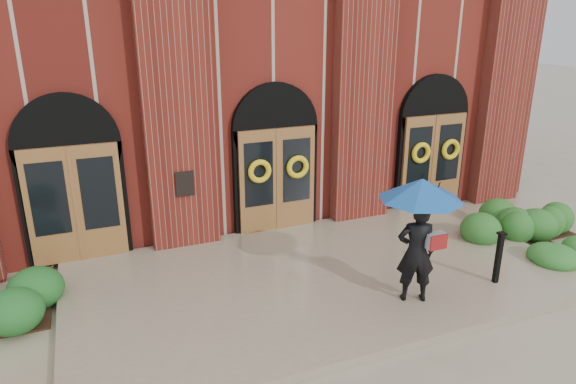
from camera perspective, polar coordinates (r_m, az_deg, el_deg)
ground at (r=10.54m, az=4.22°, el=-10.10°), size 90.00×90.00×0.00m
landing at (r=10.63m, az=3.87°, el=-9.38°), size 10.00×5.30×0.15m
church_building at (r=17.58m, az=-8.57°, el=13.53°), size 16.20×12.53×7.00m
man_with_umbrella at (r=9.27m, az=14.39°, el=-2.69°), size 1.90×1.90×2.34m
metal_post at (r=10.81m, az=22.35°, el=-6.64°), size 0.15×0.15×1.06m
hedge_wall_right at (r=13.65m, az=23.29°, el=-2.98°), size 2.87×1.15×0.74m
hedge_front_right at (r=12.79m, az=27.21°, el=-5.66°), size 1.36×1.17×0.48m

